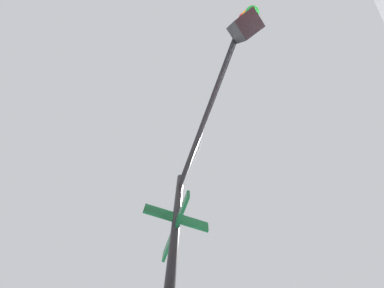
# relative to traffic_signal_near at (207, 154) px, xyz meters

# --- Properties ---
(traffic_signal_near) EXTENTS (2.18, 3.02, 6.30)m
(traffic_signal_near) POSITION_rel_traffic_signal_near_xyz_m (0.00, 0.00, 0.00)
(traffic_signal_near) COLOR black
(traffic_signal_near) RESTS_ON ground_plane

